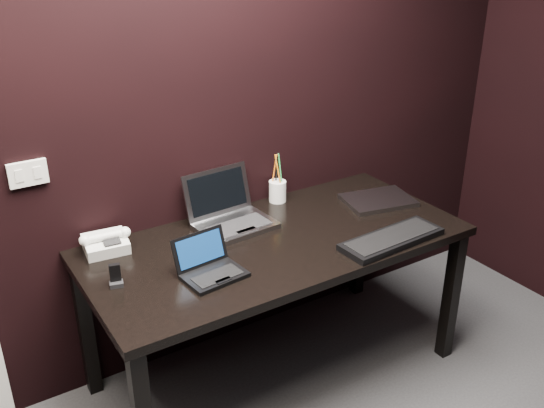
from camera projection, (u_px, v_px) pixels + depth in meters
wall_back at (169, 106)px, 2.62m from camera, size 4.00×0.00×4.00m
wall_switch at (28, 174)px, 2.39m from camera, size 0.15×0.02×0.10m
desk at (276, 254)px, 2.73m from camera, size 1.70×0.80×0.74m
netbook at (210, 268)px, 2.41m from camera, size 0.26×0.23×0.15m
silver_laptop at (231, 216)px, 2.80m from camera, size 0.36×0.33×0.24m
ext_keyboard at (392, 239)px, 2.66m from camera, size 0.50×0.19×0.03m
closed_laptop at (378, 200)px, 3.05m from camera, size 0.38×0.31×0.02m
desk_phone at (106, 243)px, 2.58m from camera, size 0.22×0.18×0.11m
mobile_phone at (116, 278)px, 2.34m from camera, size 0.06×0.05×0.09m
pen_cup at (278, 190)px, 3.04m from camera, size 0.09×0.09×0.25m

